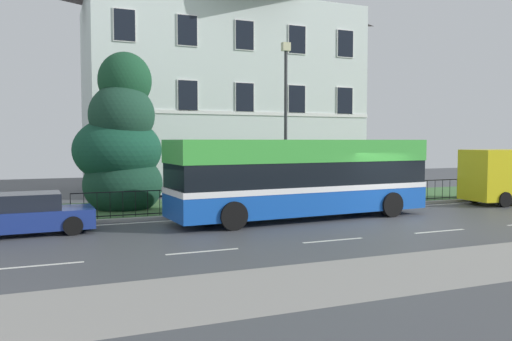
{
  "coord_description": "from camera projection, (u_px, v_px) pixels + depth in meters",
  "views": [
    {
      "loc": [
        -11.72,
        -14.65,
        2.95
      ],
      "look_at": [
        -4.14,
        3.89,
        1.77
      ],
      "focal_mm": 35.53,
      "sensor_mm": 36.0,
      "label": 1
    }
  ],
  "objects": [
    {
      "name": "ground_plane",
      "position": [
        386.0,
        219.0,
        19.1
      ],
      "size": [
        60.0,
        56.0,
        0.18
      ],
      "color": "#424549"
    },
    {
      "name": "georgian_townhouse",
      "position": [
        220.0,
        78.0,
        31.68
      ],
      "size": [
        16.28,
        8.91,
        13.45
      ],
      "color": "silver",
      "rests_on": "ground_plane"
    },
    {
      "name": "iron_verge_railing",
      "position": [
        304.0,
        195.0,
        21.51
      ],
      "size": [
        18.69,
        0.04,
        0.97
      ],
      "color": "black",
      "rests_on": "ground_plane"
    },
    {
      "name": "evergreen_tree",
      "position": [
        121.0,
        146.0,
        21.14
      ],
      "size": [
        3.67,
        3.65,
        6.88
      ],
      "color": "#423328",
      "rests_on": "ground_plane"
    },
    {
      "name": "single_decker_bus",
      "position": [
        302.0,
        177.0,
        19.12
      ],
      "size": [
        10.3,
        3.16,
        2.99
      ],
      "rotation": [
        0.0,
        0.0,
        0.07
      ],
      "color": "#154EB4",
      "rests_on": "ground_plane"
    },
    {
      "name": "parked_hatchback_00",
      "position": [
        27.0,
        214.0,
        15.95
      ],
      "size": [
        3.89,
        1.92,
        1.3
      ],
      "rotation": [
        0.0,
        0.0,
        0.04
      ],
      "color": "navy",
      "rests_on": "ground_plane"
    },
    {
      "name": "street_lamp_post",
      "position": [
        286.0,
        113.0,
        21.95
      ],
      "size": [
        0.36,
        0.24,
        7.05
      ],
      "color": "#333338",
      "rests_on": "ground_plane"
    },
    {
      "name": "litter_bin",
      "position": [
        320.0,
        192.0,
        22.67
      ],
      "size": [
        0.49,
        0.49,
        1.05
      ],
      "color": "#23472D",
      "rests_on": "ground_plane"
    }
  ]
}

